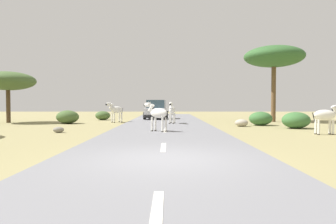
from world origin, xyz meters
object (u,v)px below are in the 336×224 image
(zebra_0, at_px, (171,110))
(rock_2, at_px, (240,123))
(zebra_1, at_px, (156,113))
(tree_2, at_px, (273,57))
(zebra_2, at_px, (115,110))
(bush_2, at_px, (295,120))
(zebra_3, at_px, (325,115))
(bush_0, at_px, (66,117))
(rock_3, at_px, (57,130))
(car_0, at_px, (156,108))
(car_1, at_px, (155,110))
(bush_3, at_px, (259,119))
(bush_1, at_px, (102,116))
(tree_3, at_px, (7,81))

(zebra_0, xyz_separation_m, rock_2, (4.45, -2.21, -0.75))
(zebra_1, xyz_separation_m, tree_2, (9.02, 8.75, 4.20))
(zebra_2, relative_size, bush_2, 0.99)
(zebra_1, bearing_deg, zebra_3, -60.30)
(bush_0, xyz_separation_m, bush_2, (14.95, -4.18, 0.00))
(bush_2, relative_size, rock_3, 2.93)
(car_0, relative_size, car_1, 0.98)
(car_1, relative_size, tree_2, 0.73)
(zebra_2, xyz_separation_m, rock_2, (8.79, -4.06, -0.73))
(bush_3, xyz_separation_m, rock_3, (-11.83, -4.97, -0.31))
(bush_1, bearing_deg, zebra_1, -65.00)
(bush_1, bearing_deg, zebra_3, -42.81)
(car_1, bearing_deg, bush_1, 18.43)
(zebra_3, height_order, car_1, car_1)
(zebra_0, height_order, bush_2, zebra_0)
(car_0, bearing_deg, tree_2, 126.05)
(car_0, bearing_deg, bush_3, 113.56)
(zebra_0, xyz_separation_m, car_0, (-1.67, 16.30, -0.14))
(zebra_0, xyz_separation_m, bush_0, (-7.63, 0.48, -0.50))
(bush_1, bearing_deg, bush_2, -33.62)
(zebra_1, relative_size, tree_2, 0.26)
(car_0, xyz_separation_m, car_1, (0.29, -9.79, 0.00))
(tree_3, relative_size, bush_2, 2.48)
(bush_0, bearing_deg, zebra_2, 22.66)
(car_0, distance_m, car_1, 9.79)
(bush_2, bearing_deg, bush_3, 119.33)
(bush_1, xyz_separation_m, rock_3, (0.21, -11.46, -0.25))
(zebra_1, xyz_separation_m, tree_3, (-11.66, 7.51, 2.20))
(bush_2, distance_m, rock_2, 3.25)
(zebra_3, relative_size, tree_2, 0.27)
(bush_1, distance_m, rock_2, 12.88)
(car_1, relative_size, bush_1, 3.37)
(tree_3, distance_m, bush_1, 7.92)
(car_0, bearing_deg, car_1, 91.80)
(tree_3, xyz_separation_m, bush_2, (19.80, -5.15, -2.68))
(bush_0, relative_size, rock_2, 1.92)
(tree_2, bearing_deg, rock_2, -127.44)
(zebra_0, bearing_deg, car_1, -69.77)
(rock_2, distance_m, rock_3, 11.08)
(zebra_0, bearing_deg, tree_2, -153.53)
(zebra_0, distance_m, bush_2, 8.22)
(rock_2, bearing_deg, bush_2, -27.43)
(bush_3, bearing_deg, bush_2, -60.67)
(car_1, bearing_deg, rock_2, 126.75)
(car_0, distance_m, bush_2, 21.93)
(zebra_2, distance_m, bush_3, 10.78)
(car_1, distance_m, bush_1, 4.90)
(rock_2, bearing_deg, car_0, 108.29)
(tree_3, bearing_deg, zebra_0, -6.66)
(zebra_0, xyz_separation_m, car_1, (-1.38, 6.51, -0.14))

